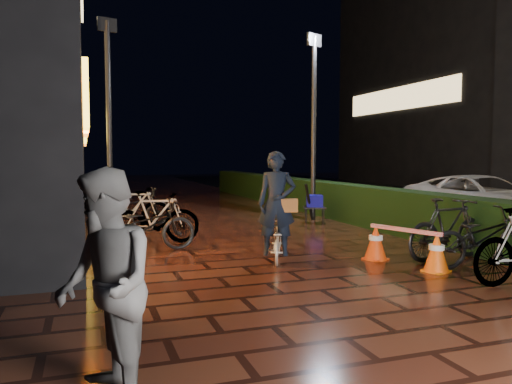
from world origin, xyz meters
name	(u,v)px	position (x,y,z in m)	size (l,w,h in m)	color
ground	(339,277)	(0.00, 0.00, 0.00)	(80.00, 80.00, 0.00)	#381911
hedge	(310,196)	(3.30, 8.00, 0.50)	(0.70, 20.00, 1.00)	black
bystander_person	(105,287)	(-3.37, -2.78, 0.85)	(0.83, 0.64, 1.70)	slate
van	(482,198)	(6.66, 4.30, 0.63)	(2.06, 4.47, 1.24)	#BABABF
lamp_post_hedge	(314,119)	(2.46, 6.04, 2.78)	(0.48, 0.22, 5.06)	black
lamp_post_sf	(109,110)	(-2.83, 7.78, 3.00)	(0.52, 0.22, 5.46)	black
cyclist	(277,221)	(-0.46, 1.32, 0.69)	(0.91, 1.37, 1.85)	silver
traffic_barrier	(404,247)	(1.39, 0.36, 0.31)	(0.82, 1.51, 0.62)	#FF5B0D
cart_assembly	(314,203)	(2.19, 5.41, 0.55)	(0.74, 0.63, 1.07)	black
parked_bikes_storefront	(141,214)	(-2.35, 4.65, 0.51)	(2.14, 4.37, 1.07)	black
parked_bikes_hedge	(483,237)	(2.35, -0.29, 0.52)	(2.03, 2.32, 1.07)	black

